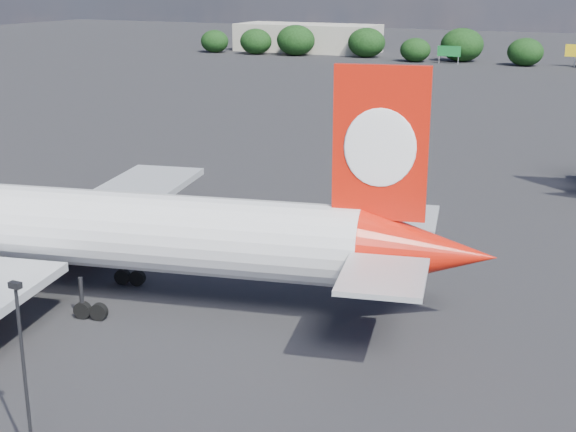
% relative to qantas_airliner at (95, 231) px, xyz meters
% --- Properties ---
extents(ground, '(500.00, 500.00, 0.00)m').
position_rel_qantas_airliner_xyz_m(ground, '(-1.47, 47.94, -5.05)').
color(ground, black).
rests_on(ground, ground).
extents(qantas_airliner, '(50.50, 48.30, 16.59)m').
position_rel_qantas_airliner_xyz_m(qantas_airliner, '(0.00, 0.00, 0.00)').
color(qantas_airliner, silver).
rests_on(qantas_airliner, ground).
extents(apron_lamp_post, '(0.55, 0.30, 9.15)m').
position_rel_qantas_airliner_xyz_m(apron_lamp_post, '(10.06, -17.29, 0.15)').
color(apron_lamp_post, black).
rests_on(apron_lamp_post, ground).
extents(terminal_building, '(42.00, 16.00, 8.00)m').
position_rel_qantas_airliner_xyz_m(terminal_building, '(-66.47, 179.94, -1.05)').
color(terminal_building, '#9E9888').
rests_on(terminal_building, ground).
extents(highway_sign, '(6.00, 0.30, 4.50)m').
position_rel_qantas_airliner_xyz_m(highway_sign, '(-19.47, 163.94, -1.93)').
color(highway_sign, '#15692B').
rests_on(highway_sign, ground).
extents(billboard_yellow, '(5.00, 0.30, 5.50)m').
position_rel_qantas_airliner_xyz_m(billboard_yellow, '(10.53, 169.94, -1.18)').
color(billboard_yellow, yellow).
rests_on(billboard_yellow, ground).
extents(horizon_treeline, '(200.54, 14.40, 8.72)m').
position_rel_qantas_airliner_xyz_m(horizon_treeline, '(7.87, 167.82, -1.22)').
color(horizon_treeline, black).
rests_on(horizon_treeline, ground).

